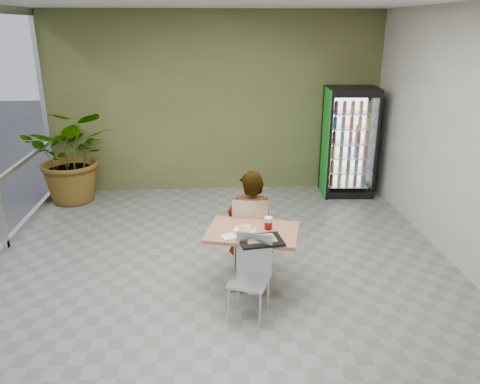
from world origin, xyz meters
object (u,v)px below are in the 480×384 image
object	(u,v)px
cafeteria_tray	(261,241)
potted_plant	(73,155)
dining_table	(252,248)
chair_far	(250,228)
chair_near	(252,269)
seated_woman	(251,232)
soda_cup	(268,225)
beverage_fridge	(349,142)

from	to	relation	value
cafeteria_tray	potted_plant	bearing A→B (deg)	129.46
dining_table	cafeteria_tray	bearing A→B (deg)	-78.84
chair_far	chair_near	xyz separation A→B (m)	(-0.07, -0.92, -0.06)
chair_near	dining_table	bearing A→B (deg)	105.20
potted_plant	cafeteria_tray	bearing A→B (deg)	-50.54
chair_far	seated_woman	xyz separation A→B (m)	(0.01, 0.05, -0.07)
cafeteria_tray	dining_table	bearing A→B (deg)	101.16
potted_plant	soda_cup	bearing A→B (deg)	-47.17
soda_cup	chair_near	bearing A→B (deg)	-118.01
soda_cup	potted_plant	distance (m)	4.36
cafeteria_tray	chair_far	bearing A→B (deg)	93.11
soda_cup	beverage_fridge	size ratio (longest dim) A/B	0.09
soda_cup	cafeteria_tray	size ratio (longest dim) A/B	0.36
cafeteria_tray	beverage_fridge	distance (m)	4.01
seated_woman	beverage_fridge	size ratio (longest dim) A/B	0.83
potted_plant	seated_woman	bearing A→B (deg)	-43.18
potted_plant	chair_far	bearing A→B (deg)	-43.87
chair_near	potted_plant	size ratio (longest dim) A/B	0.54
chair_far	soda_cup	bearing A→B (deg)	114.51
dining_table	cafeteria_tray	world-z (taller)	cafeteria_tray
seated_woman	cafeteria_tray	distance (m)	0.86
dining_table	soda_cup	size ratio (longest dim) A/B	6.92
chair_near	beverage_fridge	bearing A→B (deg)	81.86
chair_near	potted_plant	distance (m)	4.55
seated_woman	cafeteria_tray	world-z (taller)	seated_woman
seated_woman	soda_cup	xyz separation A→B (m)	(0.14, -0.55, 0.33)
dining_table	cafeteria_tray	size ratio (longest dim) A/B	2.49
dining_table	chair_far	world-z (taller)	chair_far
chair_far	potted_plant	size ratio (longest dim) A/B	0.60
dining_table	chair_far	distance (m)	0.47
chair_far	potted_plant	distance (m)	3.91
dining_table	soda_cup	xyz separation A→B (m)	(0.17, -0.03, 0.29)
dining_table	chair_near	world-z (taller)	chair_near
chair_far	soda_cup	xyz separation A→B (m)	(0.16, -0.50, 0.26)
dining_table	soda_cup	world-z (taller)	soda_cup
soda_cup	potted_plant	world-z (taller)	potted_plant
chair_far	beverage_fridge	world-z (taller)	beverage_fridge
chair_far	cafeteria_tray	distance (m)	0.79
dining_table	chair_far	size ratio (longest dim) A/B	1.18
seated_woman	beverage_fridge	xyz separation A→B (m)	(2.01, 2.67, 0.47)
dining_table	potted_plant	world-z (taller)	potted_plant
dining_table	cafeteria_tray	distance (m)	0.38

